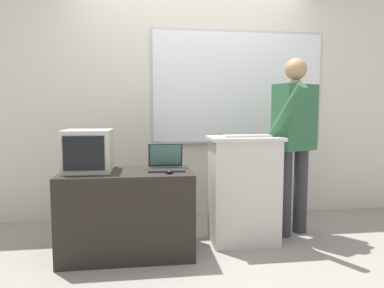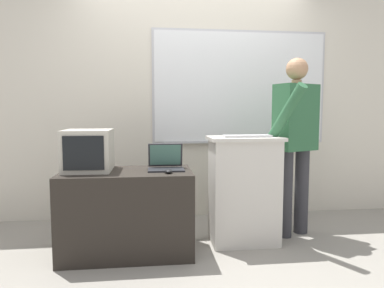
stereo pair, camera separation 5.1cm
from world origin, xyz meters
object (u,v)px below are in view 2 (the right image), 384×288
Objects in this scene: lectern_podium at (244,190)px; crt_monitor at (88,150)px; side_desk at (128,212)px; wireless_keyboard at (247,136)px; person_presenter at (295,135)px; computer_mouse_by_laptop at (168,171)px; laptop at (166,162)px.

lectern_podium is 2.31× the size of crt_monitor.
side_desk is 1.20m from wireless_keyboard.
lectern_podium is 0.71m from person_presenter.
person_presenter reaches higher than computer_mouse_by_laptop.
crt_monitor is at bearing 179.79° from laptop.
person_presenter is 1.29m from computer_mouse_by_laptop.
crt_monitor is at bearing -179.38° from wireless_keyboard.
computer_mouse_by_laptop is 0.24× the size of crt_monitor.
laptop is 0.20m from computer_mouse_by_laptop.
wireless_keyboard reaches higher than computer_mouse_by_laptop.
person_presenter is (1.53, 0.25, 0.61)m from side_desk.
laptop is 0.64m from crt_monitor.
crt_monitor is at bearing 162.82° from computer_mouse_by_laptop.
crt_monitor is (-0.63, 0.00, 0.11)m from laptop.
side_desk is at bearing -176.01° from wireless_keyboard.
laptop is 2.96× the size of computer_mouse_by_laptop.
side_desk is 0.52m from laptop.
lectern_podium is at bearing 2.84° from crt_monitor.
wireless_keyboard is (0.01, -0.05, 0.48)m from lectern_podium.
side_desk is at bearing -10.37° from crt_monitor.
person_presenter reaches higher than lectern_podium.
side_desk is 2.56× the size of crt_monitor.
laptop is (0.32, 0.05, 0.41)m from side_desk.
person_presenter is (0.52, 0.12, 0.47)m from lectern_podium.
crt_monitor reaches higher than computer_mouse_by_laptop.
lectern_podium is at bearing 21.19° from computer_mouse_by_laptop.
laptop is at bearing 9.69° from side_desk.
laptop reaches higher than computer_mouse_by_laptop.
computer_mouse_by_laptop is at bearing 174.82° from person_presenter.
laptop is 0.73m from wireless_keyboard.
side_desk is 0.60m from crt_monitor.
computer_mouse_by_laptop is (-0.68, -0.26, 0.23)m from lectern_podium.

